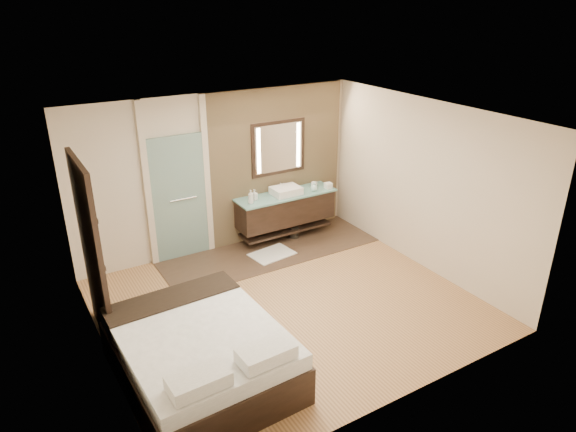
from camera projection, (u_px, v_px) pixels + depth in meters
floor at (288, 304)px, 7.40m from camera, size 5.00×5.00×0.00m
tile_strip at (270, 251)px, 8.94m from camera, size 3.80×1.30×0.01m
stone_wall at (277, 163)px, 9.13m from camera, size 2.60×0.08×2.70m
vanity at (286, 209)px, 9.20m from camera, size 1.85×0.55×0.88m
mirror_unit at (278, 148)px, 8.97m from camera, size 1.06×0.04×0.96m
frosted_door at (179, 193)px, 8.33m from camera, size 1.10×0.12×2.70m
shoji_partition at (92, 253)px, 6.25m from camera, size 0.06×1.20×2.40m
bed at (201, 354)px, 5.84m from camera, size 1.78×2.19×0.82m
bath_mat at (272, 254)px, 8.80m from camera, size 0.78×0.59×0.02m
waste_bin at (294, 232)px, 9.40m from camera, size 0.19×0.19×0.23m
tissue_box at (328, 185)px, 9.34m from camera, size 0.13×0.13×0.10m
soap_bottle_a at (251, 197)px, 8.62m from camera, size 0.11×0.11×0.24m
soap_bottle_b at (254, 195)px, 8.79m from camera, size 0.11×0.11×0.18m
soap_bottle_c at (314, 187)px, 9.20m from camera, size 0.13×0.13×0.16m
cup at (314, 184)px, 9.42m from camera, size 0.12×0.12×0.09m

